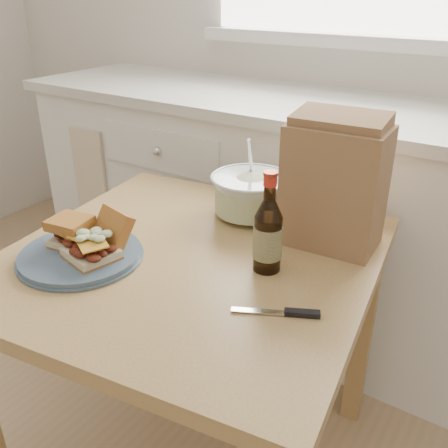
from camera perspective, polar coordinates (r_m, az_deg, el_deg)
The scene contains 9 objects.
cabinet_run at distance 2.03m, azimuth 9.58°, elevation 0.57°, with size 2.50×0.64×0.94m.
dining_table at distance 1.29m, azimuth -3.74°, elevation -7.57°, with size 0.98×0.98×0.73m.
plate at distance 1.25m, azimuth -16.07°, elevation -3.44°, with size 0.29×0.29×0.02m, color #445A6E.
sandwich_left at distance 1.27m, azimuth -17.07°, elevation -0.79°, with size 0.11×0.10×0.07m.
sandwich_right at distance 1.21m, azimuth -14.23°, elevation -1.92°, with size 0.14×0.18×0.10m.
coleslaw_bowl at distance 1.41m, azimuth 3.04°, elevation 3.21°, with size 0.23×0.23×0.23m.
beer_bottle at distance 1.13m, azimuth 5.05°, elevation -1.19°, with size 0.07×0.07×0.24m.
knife at distance 1.02m, azimuth 7.65°, elevation -10.02°, with size 0.17×0.09×0.01m.
paper_bag at distance 1.25m, azimuth 12.47°, elevation 4.15°, with size 0.23×0.15×0.30m, color #8F6645.
Camera 1 is at (0.71, 0.01, 1.33)m, focal length 40.00 mm.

